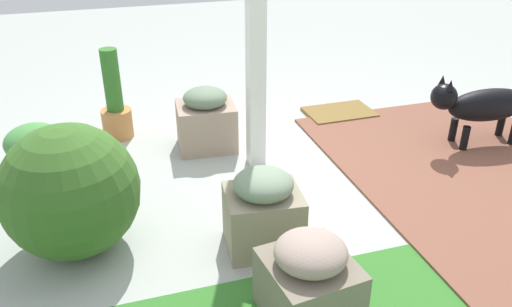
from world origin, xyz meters
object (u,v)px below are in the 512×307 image
at_px(round_shrub, 70,191).
at_px(doormat, 339,113).
at_px(dog, 482,105).
at_px(stone_planter_nearest, 206,120).
at_px(stone_planter_far, 309,281).
at_px(stone_planter_mid, 263,211).
at_px(terracotta_pot_tall, 115,107).
at_px(terracotta_pot_broad, 36,150).

height_order(round_shrub, doormat, round_shrub).
relative_size(dog, doormat, 1.44).
xyz_separation_m(stone_planter_nearest, stone_planter_far, (-0.06, 1.87, -0.02)).
bearing_deg(doormat, stone_planter_mid, 52.26).
height_order(stone_planter_nearest, stone_planter_mid, stone_planter_nearest).
relative_size(terracotta_pot_tall, doormat, 1.23).
bearing_deg(dog, doormat, -49.38).
bearing_deg(terracotta_pot_broad, terracotta_pot_tall, -132.94).
distance_m(stone_planter_nearest, terracotta_pot_broad, 1.21).
distance_m(stone_planter_far, terracotta_pot_tall, 2.37).
bearing_deg(stone_planter_far, doormat, -118.93).
height_order(stone_planter_nearest, dog, dog).
height_order(stone_planter_mid, stone_planter_far, stone_planter_mid).
xyz_separation_m(terracotta_pot_tall, terracotta_pot_broad, (0.55, 0.59, -0.01)).
xyz_separation_m(stone_planter_far, round_shrub, (1.01, -0.86, 0.16)).
xyz_separation_m(round_shrub, dog, (-2.94, -0.43, -0.03)).
xyz_separation_m(stone_planter_mid, dog, (-1.97, -0.72, 0.11)).
bearing_deg(stone_planter_far, stone_planter_nearest, -88.05).
xyz_separation_m(terracotta_pot_broad, dog, (-3.19, 0.38, 0.09)).
relative_size(stone_planter_nearest, stone_planter_far, 1.07).
distance_m(terracotta_pot_tall, terracotta_pot_broad, 0.81).
height_order(stone_planter_mid, terracotta_pot_tall, terracotta_pot_tall).
height_order(stone_planter_far, round_shrub, round_shrub).
distance_m(stone_planter_mid, round_shrub, 1.03).
bearing_deg(stone_planter_nearest, stone_planter_mid, 91.40).
bearing_deg(terracotta_pot_tall, stone_planter_mid, 111.62).
height_order(round_shrub, terracotta_pot_broad, round_shrub).
xyz_separation_m(stone_planter_nearest, terracotta_pot_tall, (0.64, -0.39, 0.03)).
xyz_separation_m(stone_planter_nearest, dog, (-2.00, 0.58, 0.11)).
relative_size(stone_planter_mid, round_shrub, 0.64).
bearing_deg(dog, stone_planter_nearest, -16.24).
height_order(stone_planter_far, dog, dog).
bearing_deg(stone_planter_mid, terracotta_pot_broad, -41.97).
bearing_deg(dog, terracotta_pot_tall, -20.32).
xyz_separation_m(stone_planter_mid, terracotta_pot_tall, (0.67, -1.69, 0.03)).
distance_m(round_shrub, doormat, 2.58).
height_order(stone_planter_mid, round_shrub, round_shrub).
bearing_deg(doormat, dog, 130.62).
distance_m(stone_planter_nearest, doormat, 1.30).
bearing_deg(dog, stone_planter_mid, 20.01).
bearing_deg(stone_planter_far, round_shrub, -40.33).
relative_size(terracotta_pot_broad, doormat, 0.72).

